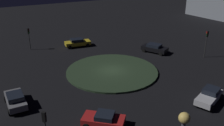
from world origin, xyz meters
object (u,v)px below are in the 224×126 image
Objects in this scene: car_black at (155,48)px; car_grey at (15,100)px; car_yellow at (77,42)px; traffic_light_northwest at (45,124)px; car_red at (104,119)px; car_silver at (209,96)px; traffic_light_south at (207,39)px; traffic_light_northeast at (29,35)px.

car_black is 24.58m from car_grey.
traffic_light_northwest reaches higher than car_yellow.
car_red is at bearing -33.84° from traffic_light_northwest.
car_black is at bearing -33.29° from car_yellow.
car_grey is at bearing -122.53° from car_yellow.
car_grey is at bearing -48.93° from car_silver.
traffic_light_south is 1.14× the size of traffic_light_northeast.
traffic_light_south is at bearing -118.21° from car_red.
car_grey is 8.92m from traffic_light_northwest.
car_grey is 18.85m from traffic_light_northeast.
car_silver is at bearing -69.04° from car_yellow.
car_red is 25.78m from traffic_light_northeast.
car_black is at bearing -98.69° from car_red.
traffic_light_northeast is (16.39, 24.48, -0.37)m from traffic_light_south.
car_yellow is 21.99m from traffic_light_south.
traffic_light_northwest is at bearing 50.34° from car_red.
car_yellow is 8.46m from traffic_light_northeast.
traffic_light_south is (1.73, -29.29, 2.29)m from car_grey.
car_red is at bearing 28.26° from traffic_light_south.
car_yellow is at bearing 45.32° from traffic_light_northeast.
car_grey reaches higher than car_red.
traffic_light_northwest is at bearing 26.06° from traffic_light_south.
car_red is 24.17m from traffic_light_south.
car_silver is at bearing -146.86° from car_red.
traffic_light_northeast is at bearing -28.05° from traffic_light_south.
car_grey is 10.29m from car_red.
traffic_light_northeast is (18.12, -4.80, 1.92)m from car_grey.
car_silver is 18.11m from traffic_light_northwest.
traffic_light_northeast is at bearing 37.89° from traffic_light_northwest.
traffic_light_northwest reaches higher than car_black.
car_grey is at bearing 54.53° from traffic_light_northwest.
traffic_light_south is at bearing 26.09° from traffic_light_northeast.
car_silver is at bearing -45.62° from traffic_light_northwest.
car_black is 8.39m from traffic_light_south.
car_grey reaches higher than car_yellow.
car_black is 1.07× the size of traffic_light_south.
car_red is 1.12× the size of traffic_light_northeast.
traffic_light_northwest is (-1.10, 5.65, 2.05)m from car_red.
traffic_light_northeast is at bearing -16.60° from car_grey.
car_red is (-7.48, -7.07, -0.09)m from car_grey.
car_red is at bearing -97.64° from car_yellow.
car_grey is 0.93× the size of car_silver.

